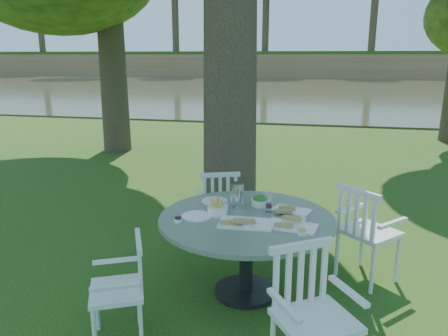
{
  "coord_description": "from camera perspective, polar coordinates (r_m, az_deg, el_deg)",
  "views": [
    {
      "loc": [
        1.04,
        -4.49,
        2.09
      ],
      "look_at": [
        0.0,
        0.2,
        0.85
      ],
      "focal_mm": 35.0,
      "sensor_mm": 36.0,
      "label": 1
    }
  ],
  "objects": [
    {
      "name": "chair_ne",
      "position": [
        4.27,
        17.71,
        -7.38
      ],
      "size": [
        0.65,
        0.65,
        0.94
      ],
      "rotation": [
        0.0,
        0.0,
        -3.89
      ],
      "color": "white",
      "rests_on": "ground"
    },
    {
      "name": "ground",
      "position": [
        5.06,
        -0.5,
        -9.93
      ],
      "size": [
        140.0,
        140.0,
        0.0
      ],
      "primitive_type": "plane",
      "color": "#17360B",
      "rests_on": "ground"
    },
    {
      "name": "chair_se",
      "position": [
        2.99,
        10.95,
        -17.03
      ],
      "size": [
        0.63,
        0.62,
        0.92
      ],
      "rotation": [
        0.0,
        0.0,
        0.59
      ],
      "color": "white",
      "rests_on": "ground"
    },
    {
      "name": "river",
      "position": [
        27.58,
        10.51,
        9.88
      ],
      "size": [
        100.0,
        28.0,
        0.12
      ],
      "primitive_type": "cube",
      "color": "#333620",
      "rests_on": "ground"
    },
    {
      "name": "tableware",
      "position": [
        3.86,
        2.72,
        -5.35
      ],
      "size": [
        1.19,
        0.79,
        0.24
      ],
      "color": "white",
      "rests_on": "table"
    },
    {
      "name": "table",
      "position": [
        3.85,
        2.96,
        -8.13
      ],
      "size": [
        1.52,
        1.52,
        0.73
      ],
      "color": "black",
      "rests_on": "ground"
    },
    {
      "name": "chair_nw",
      "position": [
        4.9,
        -0.66,
        -4.38
      ],
      "size": [
        0.55,
        0.54,
        0.86
      ],
      "rotation": [
        0.0,
        0.0,
        -2.77
      ],
      "color": "white",
      "rests_on": "ground"
    },
    {
      "name": "far_bank",
      "position": [
        45.9,
        12.31,
        20.6
      ],
      "size": [
        100.0,
        18.0,
        15.2
      ],
      "color": "olive",
      "rests_on": "ground"
    },
    {
      "name": "chair_sw",
      "position": [
        3.38,
        -12.54,
        -14.37
      ],
      "size": [
        0.52,
        0.54,
        0.81
      ],
      "rotation": [
        0.0,
        0.0,
        -1.12
      ],
      "color": "white",
      "rests_on": "ground"
    }
  ]
}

